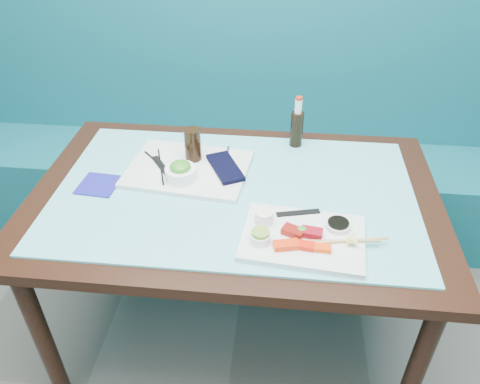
# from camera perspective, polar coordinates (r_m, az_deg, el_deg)

# --- Properties ---
(booth_bench) EXTENTS (3.00, 0.56, 1.17)m
(booth_bench) POSITION_cam_1_polar(r_m,az_deg,el_deg) (2.51, 1.57, 4.40)
(booth_bench) COLOR #105C67
(booth_bench) RESTS_ON ground
(dining_table) EXTENTS (1.40, 0.90, 0.75)m
(dining_table) POSITION_cam_1_polar(r_m,az_deg,el_deg) (1.66, -0.65, -2.43)
(dining_table) COLOR black
(dining_table) RESTS_ON ground
(glass_top) EXTENTS (1.22, 0.76, 0.01)m
(glass_top) POSITION_cam_1_polar(r_m,az_deg,el_deg) (1.60, -0.67, -0.00)
(glass_top) COLOR #64C3C9
(glass_top) RESTS_ON dining_table
(sashimi_plate) EXTENTS (0.38, 0.29, 0.02)m
(sashimi_plate) POSITION_cam_1_polar(r_m,az_deg,el_deg) (1.41, 7.66, -5.60)
(sashimi_plate) COLOR silver
(sashimi_plate) RESTS_ON glass_top
(salmon_left) EXTENTS (0.08, 0.05, 0.02)m
(salmon_left) POSITION_cam_1_polar(r_m,az_deg,el_deg) (1.36, 5.62, -6.46)
(salmon_left) COLOR #F13209
(salmon_left) RESTS_ON sashimi_plate
(salmon_mid) EXTENTS (0.07, 0.04, 0.02)m
(salmon_mid) POSITION_cam_1_polar(r_m,az_deg,el_deg) (1.37, 7.73, -6.47)
(salmon_mid) COLOR red
(salmon_mid) RESTS_ON sashimi_plate
(salmon_right) EXTENTS (0.06, 0.03, 0.01)m
(salmon_right) POSITION_cam_1_polar(r_m,az_deg,el_deg) (1.37, 9.83, -6.74)
(salmon_right) COLOR #FF420A
(salmon_right) RESTS_ON sashimi_plate
(tuna_left) EXTENTS (0.07, 0.06, 0.02)m
(tuna_left) POSITION_cam_1_polar(r_m,az_deg,el_deg) (1.40, 6.50, -4.80)
(tuna_left) COLOR maroon
(tuna_left) RESTS_ON sashimi_plate
(tuna_right) EXTENTS (0.07, 0.05, 0.02)m
(tuna_right) POSITION_cam_1_polar(r_m,az_deg,el_deg) (1.41, 8.74, -4.93)
(tuna_right) COLOR maroon
(tuna_right) RESTS_ON sashimi_plate
(seaweed_garnish) EXTENTS (0.05, 0.04, 0.02)m
(seaweed_garnish) POSITION_cam_1_polar(r_m,az_deg,el_deg) (1.41, 7.52, -4.69)
(seaweed_garnish) COLOR #2A891F
(seaweed_garnish) RESTS_ON sashimi_plate
(ramekin_wasabi) EXTENTS (0.06, 0.06, 0.03)m
(ramekin_wasabi) POSITION_cam_1_polar(r_m,az_deg,el_deg) (1.37, 2.50, -5.56)
(ramekin_wasabi) COLOR white
(ramekin_wasabi) RESTS_ON sashimi_plate
(wasabi_fill) EXTENTS (0.07, 0.07, 0.01)m
(wasabi_fill) POSITION_cam_1_polar(r_m,az_deg,el_deg) (1.36, 2.52, -4.97)
(wasabi_fill) COLOR olive
(wasabi_fill) RESTS_ON ramekin_wasabi
(ramekin_ginger) EXTENTS (0.08, 0.08, 0.02)m
(ramekin_ginger) POSITION_cam_1_polar(r_m,az_deg,el_deg) (1.44, 2.95, -3.21)
(ramekin_ginger) COLOR silver
(ramekin_ginger) RESTS_ON sashimi_plate
(ginger_fill) EXTENTS (0.07, 0.07, 0.01)m
(ginger_fill) POSITION_cam_1_polar(r_m,az_deg,el_deg) (1.43, 2.97, -2.65)
(ginger_fill) COLOR #F4DFC9
(ginger_fill) RESTS_ON ramekin_ginger
(soy_dish) EXTENTS (0.08, 0.08, 0.02)m
(soy_dish) POSITION_cam_1_polar(r_m,az_deg,el_deg) (1.45, 11.86, -4.00)
(soy_dish) COLOR silver
(soy_dish) RESTS_ON sashimi_plate
(soy_fill) EXTENTS (0.08, 0.08, 0.01)m
(soy_fill) POSITION_cam_1_polar(r_m,az_deg,el_deg) (1.44, 11.91, -3.68)
(soy_fill) COLOR black
(soy_fill) RESTS_ON soy_dish
(lemon_wedge) EXTENTS (0.05, 0.05, 0.04)m
(lemon_wedge) POSITION_cam_1_polar(r_m,az_deg,el_deg) (1.39, 13.77, -5.87)
(lemon_wedge) COLOR #FCF477
(lemon_wedge) RESTS_ON sashimi_plate
(chopstick_sleeve) EXTENTS (0.14, 0.05, 0.00)m
(chopstick_sleeve) POSITION_cam_1_polar(r_m,az_deg,el_deg) (1.49, 7.10, -2.54)
(chopstick_sleeve) COLOR black
(chopstick_sleeve) RESTS_ON sashimi_plate
(wooden_chopstick_a) EXTENTS (0.23, 0.03, 0.01)m
(wooden_chopstick_a) POSITION_cam_1_polar(r_m,az_deg,el_deg) (1.40, 12.21, -5.84)
(wooden_chopstick_a) COLOR #9A7C48
(wooden_chopstick_a) RESTS_ON sashimi_plate
(wooden_chopstick_b) EXTENTS (0.26, 0.06, 0.01)m
(wooden_chopstick_b) POSITION_cam_1_polar(r_m,az_deg,el_deg) (1.40, 12.62, -5.84)
(wooden_chopstick_b) COLOR tan
(wooden_chopstick_b) RESTS_ON sashimi_plate
(serving_tray) EXTENTS (0.46, 0.36, 0.02)m
(serving_tray) POSITION_cam_1_polar(r_m,az_deg,el_deg) (1.71, -6.31, 2.83)
(serving_tray) COLOR silver
(serving_tray) RESTS_ON glass_top
(paper_placemat) EXTENTS (0.33, 0.25, 0.00)m
(paper_placemat) POSITION_cam_1_polar(r_m,az_deg,el_deg) (1.70, -6.33, 3.07)
(paper_placemat) COLOR silver
(paper_placemat) RESTS_ON serving_tray
(seaweed_bowl) EXTENTS (0.12, 0.12, 0.04)m
(seaweed_bowl) POSITION_cam_1_polar(r_m,az_deg,el_deg) (1.63, -7.22, 2.26)
(seaweed_bowl) COLOR white
(seaweed_bowl) RESTS_ON serving_tray
(seaweed_salad) EXTENTS (0.08, 0.08, 0.04)m
(seaweed_salad) POSITION_cam_1_polar(r_m,az_deg,el_deg) (1.62, -7.30, 3.08)
(seaweed_salad) COLOR #35851E
(seaweed_salad) RESTS_ON seaweed_bowl
(cola_glass) EXTENTS (0.07, 0.07, 0.12)m
(cola_glass) POSITION_cam_1_polar(r_m,az_deg,el_deg) (1.72, -5.78, 5.77)
(cola_glass) COLOR black
(cola_glass) RESTS_ON serving_tray
(navy_pouch) EXTENTS (0.16, 0.21, 0.02)m
(navy_pouch) POSITION_cam_1_polar(r_m,az_deg,el_deg) (1.68, -1.82, 3.02)
(navy_pouch) COLOR black
(navy_pouch) RESTS_ON serving_tray
(fork) EXTENTS (0.01, 0.08, 0.01)m
(fork) POSITION_cam_1_polar(r_m,az_deg,el_deg) (1.77, -1.57, 4.83)
(fork) COLOR silver
(fork) RESTS_ON serving_tray
(black_chopstick_a) EXTENTS (0.08, 0.23, 0.01)m
(black_chopstick_a) POSITION_cam_1_polar(r_m,az_deg,el_deg) (1.72, -9.64, 3.12)
(black_chopstick_a) COLOR black
(black_chopstick_a) RESTS_ON serving_tray
(black_chopstick_b) EXTENTS (0.19, 0.19, 0.01)m
(black_chopstick_b) POSITION_cam_1_polar(r_m,az_deg,el_deg) (1.71, -9.38, 3.11)
(black_chopstick_b) COLOR black
(black_chopstick_b) RESTS_ON serving_tray
(tray_sleeve) EXTENTS (0.11, 0.14, 0.00)m
(tray_sleeve) POSITION_cam_1_polar(r_m,az_deg,el_deg) (1.72, -9.51, 3.08)
(tray_sleeve) COLOR black
(tray_sleeve) RESTS_ON serving_tray
(cola_bottle_body) EXTENTS (0.06, 0.06, 0.14)m
(cola_bottle_body) POSITION_cam_1_polar(r_m,az_deg,el_deg) (1.84, 6.91, 7.62)
(cola_bottle_body) COLOR black
(cola_bottle_body) RESTS_ON glass_top
(cola_bottle_neck) EXTENTS (0.04, 0.04, 0.05)m
(cola_bottle_neck) POSITION_cam_1_polar(r_m,az_deg,el_deg) (1.79, 7.14, 10.32)
(cola_bottle_neck) COLOR white
(cola_bottle_neck) RESTS_ON cola_bottle_body
(cola_bottle_cap) EXTENTS (0.03, 0.03, 0.01)m
(cola_bottle_cap) POSITION_cam_1_polar(r_m,az_deg,el_deg) (1.78, 7.22, 11.26)
(cola_bottle_cap) COLOR #B7290B
(cola_bottle_cap) RESTS_ON cola_bottle_neck
(blue_napkin) EXTENTS (0.14, 0.14, 0.01)m
(blue_napkin) POSITION_cam_1_polar(r_m,az_deg,el_deg) (1.70, -16.86, 0.86)
(blue_napkin) COLOR navy
(blue_napkin) RESTS_ON glass_top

